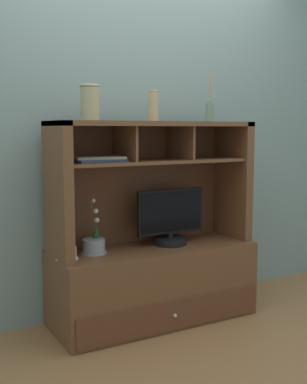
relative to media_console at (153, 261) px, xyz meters
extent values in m
cube|color=#996940|center=(0.00, -0.01, -0.40)|extent=(6.00, 6.00, 0.02)
cube|color=gray|center=(0.00, 0.28, 1.01)|extent=(6.00, 0.02, 2.80)
cube|color=brown|center=(0.00, -0.01, -0.15)|extent=(1.34, 0.51, 0.49)
cube|color=brown|center=(0.00, -0.27, -0.28)|extent=(1.28, 0.01, 0.19)
sphere|color=silver|center=(0.00, -0.28, -0.28)|extent=(0.02, 0.02, 0.02)
cube|color=brown|center=(-0.64, -0.01, 0.51)|extent=(0.06, 0.39, 0.81)
cube|color=brown|center=(0.64, -0.01, 0.51)|extent=(0.06, 0.39, 0.81)
cube|color=brown|center=(0.00, 0.18, 0.49)|extent=(1.28, 0.02, 0.78)
cube|color=brown|center=(0.00, -0.01, 0.90)|extent=(1.34, 0.39, 0.03)
cube|color=brown|center=(0.00, -0.01, 0.66)|extent=(1.22, 0.35, 0.02)
cube|color=brown|center=(-0.20, -0.01, 0.77)|extent=(0.02, 0.33, 0.21)
cube|color=brown|center=(0.20, -0.01, 0.77)|extent=(0.02, 0.33, 0.21)
cylinder|color=black|center=(0.13, -0.01, 0.12)|extent=(0.21, 0.21, 0.05)
cylinder|color=black|center=(0.13, -0.01, 0.16)|extent=(0.04, 0.04, 0.03)
cube|color=black|center=(0.13, -0.01, 0.32)|extent=(0.49, 0.03, 0.29)
cube|color=black|center=(0.13, -0.03, 0.32)|extent=(0.46, 0.00, 0.26)
cylinder|color=#93959D|center=(-0.41, 0.02, 0.15)|extent=(0.14, 0.14, 0.09)
cylinder|color=#93959D|center=(-0.41, 0.02, 0.10)|extent=(0.16, 0.16, 0.01)
cylinder|color=#4C6B38|center=(-0.41, 0.02, 0.31)|extent=(0.03, 0.01, 0.23)
sphere|color=silver|center=(-0.39, 0.00, 0.31)|extent=(0.03, 0.03, 0.03)
sphere|color=silver|center=(-0.40, 0.00, 0.37)|extent=(0.03, 0.03, 0.03)
sphere|color=silver|center=(-0.40, 0.03, 0.43)|extent=(0.03, 0.03, 0.03)
ellipsoid|color=#206832|center=(-0.39, 0.01, 0.22)|extent=(0.05, 0.07, 0.10)
ellipsoid|color=#206832|center=(-0.39, 0.03, 0.22)|extent=(0.04, 0.04, 0.08)
cylinder|color=beige|center=(-0.60, -0.04, 0.14)|extent=(0.12, 0.12, 0.07)
cylinder|color=beige|center=(-0.60, -0.04, 0.10)|extent=(0.13, 0.13, 0.01)
ellipsoid|color=#46833F|center=(-0.58, -0.03, 0.24)|extent=(0.04, 0.07, 0.08)
ellipsoid|color=#46833F|center=(-0.60, -0.02, 0.25)|extent=(0.08, 0.07, 0.11)
ellipsoid|color=#46833F|center=(-0.63, -0.03, 0.23)|extent=(0.04, 0.08, 0.12)
ellipsoid|color=#46833F|center=(-0.60, -0.06, 0.20)|extent=(0.04, 0.04, 0.12)
cube|color=#282E47|center=(-0.40, -0.04, 0.68)|extent=(0.32, 0.25, 0.02)
cube|color=gray|center=(-0.40, -0.04, 0.69)|extent=(0.31, 0.22, 0.01)
cylinder|color=slate|center=(0.43, -0.01, 0.97)|extent=(0.06, 0.06, 0.12)
cylinder|color=slate|center=(0.43, -0.01, 1.04)|extent=(0.03, 0.03, 0.02)
cylinder|color=tan|center=(0.44, -0.01, 1.13)|extent=(0.00, 0.03, 0.19)
cylinder|color=tan|center=(0.44, -0.01, 1.13)|extent=(0.02, 0.02, 0.19)
cylinder|color=tan|center=(0.43, -0.01, 1.13)|extent=(0.02, 0.01, 0.19)
cylinder|color=tan|center=(0.43, -0.01, 1.13)|extent=(0.01, 0.02, 0.19)
cylinder|color=tan|center=(0.43, -0.01, 1.13)|extent=(0.02, 0.03, 0.19)
cylinder|color=tan|center=(0.43, -0.02, 1.13)|extent=(0.03, 0.01, 0.19)
cylinder|color=tan|center=(0.44, -0.01, 1.13)|extent=(0.03, 0.02, 0.19)
cylinder|color=tan|center=(0.00, -0.01, 1.00)|extent=(0.06, 0.06, 0.18)
torus|color=tan|center=(0.00, -0.01, 1.10)|extent=(0.06, 0.06, 0.01)
cylinder|color=tan|center=(-0.43, -0.02, 1.01)|extent=(0.11, 0.11, 0.19)
torus|color=tan|center=(-0.43, -0.02, 1.11)|extent=(0.12, 0.12, 0.02)
camera|label=1|loc=(-1.54, -2.75, 0.86)|focal=46.01mm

